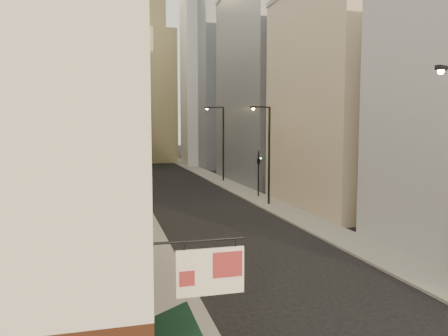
% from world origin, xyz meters
% --- Properties ---
extents(sidewalk_left, '(3.00, 140.00, 0.15)m').
position_xyz_m(sidewalk_left, '(-6.50, 55.00, 0.07)').
color(sidewalk_left, gray).
rests_on(sidewalk_left, ground).
extents(sidewalk_right, '(3.00, 140.00, 0.15)m').
position_xyz_m(sidewalk_right, '(6.50, 55.00, 0.07)').
color(sidewalk_right, gray).
rests_on(sidewalk_right, ground).
extents(near_building_left, '(8.30, 23.04, 12.30)m').
position_xyz_m(near_building_left, '(-10.99, 9.00, 6.02)').
color(near_building_left, brown).
rests_on(near_building_left, ground).
extents(left_bldg_beige, '(8.00, 12.00, 16.00)m').
position_xyz_m(left_bldg_beige, '(-12.00, 26.00, 8.00)').
color(left_bldg_beige, tan).
rests_on(left_bldg_beige, ground).
extents(left_bldg_grey, '(8.00, 16.00, 20.00)m').
position_xyz_m(left_bldg_grey, '(-12.00, 42.00, 10.00)').
color(left_bldg_grey, '#A1A1A7').
rests_on(left_bldg_grey, ground).
extents(left_bldg_tan, '(8.00, 18.00, 17.00)m').
position_xyz_m(left_bldg_tan, '(-12.00, 60.00, 8.50)').
color(left_bldg_tan, '#948256').
rests_on(left_bldg_tan, ground).
extents(left_bldg_wingrid, '(8.00, 20.00, 24.00)m').
position_xyz_m(left_bldg_wingrid, '(-12.00, 80.00, 12.00)').
color(left_bldg_wingrid, gray).
rests_on(left_bldg_wingrid, ground).
extents(right_bldg_beige, '(8.00, 16.00, 20.00)m').
position_xyz_m(right_bldg_beige, '(12.00, 30.00, 10.00)').
color(right_bldg_beige, tan).
rests_on(right_bldg_beige, ground).
extents(right_bldg_wingrid, '(8.00, 20.00, 26.00)m').
position_xyz_m(right_bldg_wingrid, '(12.00, 50.00, 13.00)').
color(right_bldg_wingrid, gray).
rests_on(right_bldg_wingrid, ground).
extents(highrise, '(21.00, 23.00, 51.20)m').
position_xyz_m(highrise, '(18.00, 78.00, 25.66)').
color(highrise, gray).
rests_on(highrise, ground).
extents(clock_tower, '(14.00, 14.00, 44.90)m').
position_xyz_m(clock_tower, '(-1.00, 92.00, 17.63)').
color(clock_tower, '#948256').
rests_on(clock_tower, ground).
extents(white_tower, '(8.00, 8.00, 41.50)m').
position_xyz_m(white_tower, '(10.00, 78.00, 18.61)').
color(white_tower, silver).
rests_on(white_tower, ground).
extents(streetlamp_mid, '(2.32, 1.15, 9.43)m').
position_xyz_m(streetlamp_mid, '(6.01, 32.33, 5.39)').
color(streetlamp_mid, black).
rests_on(streetlamp_mid, ground).
extents(streetlamp_far, '(2.58, 1.14, 10.31)m').
position_xyz_m(streetlamp_far, '(6.63, 51.70, 5.89)').
color(streetlamp_far, black).
rests_on(streetlamp_far, ground).
extents(traffic_light_left, '(0.57, 0.48, 5.00)m').
position_xyz_m(traffic_light_left, '(-6.60, 39.44, 3.39)').
color(traffic_light_left, black).
rests_on(traffic_light_left, ground).
extents(traffic_light_right, '(0.62, 0.58, 5.00)m').
position_xyz_m(traffic_light_right, '(6.85, 37.12, 3.77)').
color(traffic_light_right, black).
rests_on(traffic_light_right, ground).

